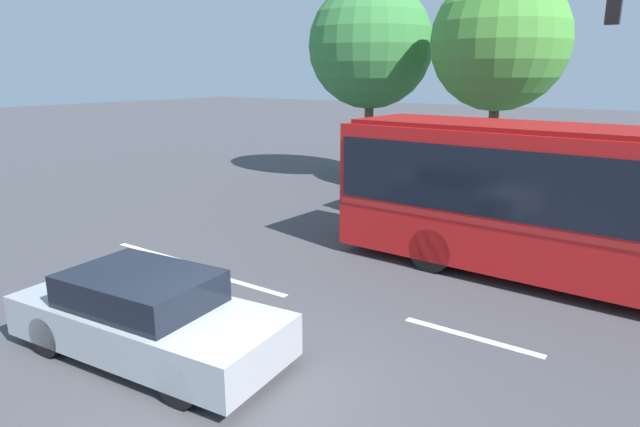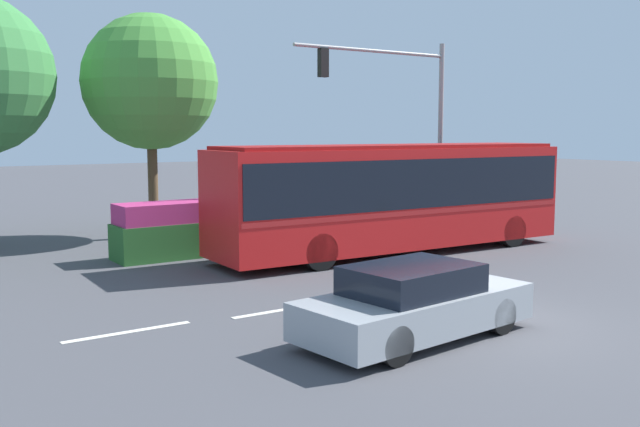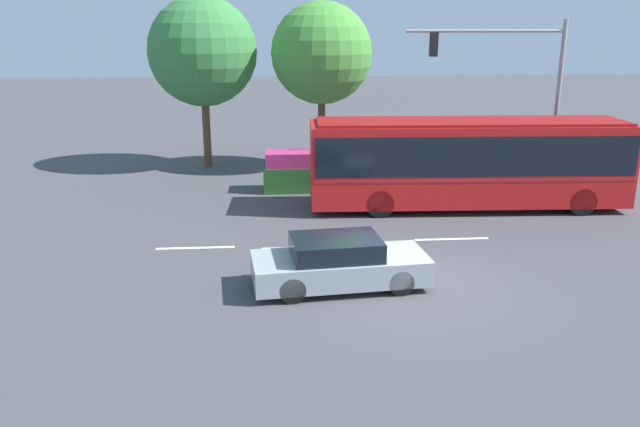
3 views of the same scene
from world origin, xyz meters
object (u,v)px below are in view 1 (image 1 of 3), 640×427
at_px(street_tree_left, 370,46).
at_px(sedan_foreground, 147,316).
at_px(city_bus, 617,202).
at_px(street_tree_centre, 500,42).

bearing_deg(street_tree_left, sedan_foreground, -72.39).
distance_m(sedan_foreground, street_tree_left, 16.41).
bearing_deg(sedan_foreground, street_tree_left, 102.01).
bearing_deg(city_bus, street_tree_left, 144.48).
height_order(city_bus, street_tree_centre, street_tree_centre).
relative_size(city_bus, sedan_foreground, 2.49).
relative_size(sedan_foreground, street_tree_left, 0.59).
height_order(sedan_foreground, street_tree_centre, street_tree_centre).
height_order(street_tree_left, street_tree_centre, street_tree_left).
height_order(sedan_foreground, street_tree_left, street_tree_left).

